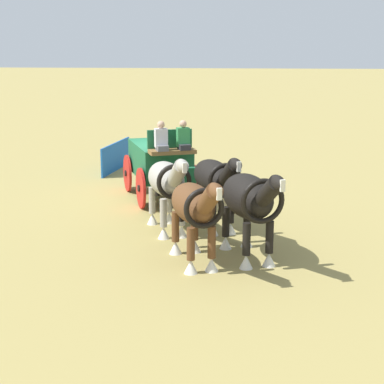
% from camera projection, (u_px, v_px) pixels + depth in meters
% --- Properties ---
extents(ground_plane, '(220.00, 220.00, 0.00)m').
position_uv_depth(ground_plane, '(160.00, 197.00, 20.34)').
color(ground_plane, '#9E8C4C').
extents(show_wagon, '(5.79, 3.00, 2.70)m').
position_uv_depth(show_wagon, '(161.00, 162.00, 19.91)').
color(show_wagon, '#195B38').
rests_on(show_wagon, ground).
extents(draft_horse_rear_near, '(3.10, 1.66, 2.20)m').
position_uv_depth(draft_horse_rear_near, '(215.00, 180.00, 16.64)').
color(draft_horse_rear_near, black).
rests_on(draft_horse_rear_near, ground).
extents(draft_horse_rear_off, '(2.90, 1.57, 2.22)m').
position_uv_depth(draft_horse_rear_off, '(167.00, 182.00, 16.29)').
color(draft_horse_rear_off, '#9E998E').
rests_on(draft_horse_rear_off, ground).
extents(draft_horse_lead_near, '(3.00, 1.66, 2.30)m').
position_uv_depth(draft_horse_lead_near, '(249.00, 200.00, 14.20)').
color(draft_horse_lead_near, black).
rests_on(draft_horse_lead_near, ground).
extents(draft_horse_lead_off, '(2.88, 1.56, 2.20)m').
position_uv_depth(draft_horse_lead_off, '(195.00, 208.00, 13.86)').
color(draft_horse_lead_off, brown).
rests_on(draft_horse_lead_off, ground).
extents(sponsor_banner, '(3.18, 0.45, 1.10)m').
position_uv_depth(sponsor_banner, '(116.00, 156.00, 24.58)').
color(sponsor_banner, '#1959B2').
rests_on(sponsor_banner, ground).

